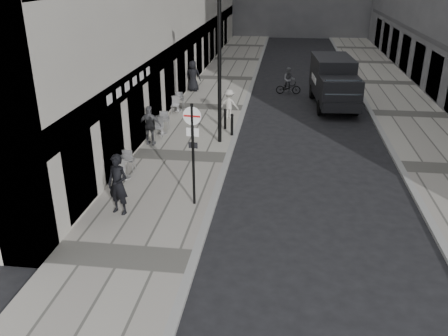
# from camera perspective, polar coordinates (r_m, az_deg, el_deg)

# --- Properties ---
(ground) EXTENTS (120.00, 120.00, 0.00)m
(ground) POSITION_cam_1_polar(r_m,az_deg,el_deg) (11.12, -6.53, -19.40)
(ground) COLOR black
(ground) RESTS_ON ground
(sidewalk) EXTENTS (4.00, 60.00, 0.12)m
(sidewalk) POSITION_cam_1_polar(r_m,az_deg,el_deg) (27.29, -1.77, 7.28)
(sidewalk) COLOR #A29F93
(sidewalk) RESTS_ON ground
(far_sidewalk) EXTENTS (4.00, 60.00, 0.12)m
(far_sidewalk) POSITION_cam_1_polar(r_m,az_deg,el_deg) (27.79, 21.36, 5.99)
(far_sidewalk) COLOR #A29F93
(far_sidewalk) RESTS_ON ground
(walking_man) EXTENTS (0.85, 0.69, 2.00)m
(walking_man) POSITION_cam_1_polar(r_m,az_deg,el_deg) (15.39, -12.64, -1.95)
(walking_man) COLOR black
(walking_man) RESTS_ON sidewalk
(sign_post) EXTENTS (0.59, 0.12, 3.46)m
(sign_post) POSITION_cam_1_polar(r_m,az_deg,el_deg) (15.18, -3.78, 3.21)
(sign_post) COLOR black
(sign_post) RESTS_ON sidewalk
(lamppost) EXTENTS (0.29, 0.29, 6.51)m
(lamppost) POSITION_cam_1_polar(r_m,az_deg,el_deg) (20.72, -0.55, 12.66)
(lamppost) COLOR black
(lamppost) RESTS_ON sidewalk
(bollard_near) EXTENTS (0.13, 0.13, 0.98)m
(bollard_near) POSITION_cam_1_polar(r_m,az_deg,el_deg) (22.35, 0.96, 5.16)
(bollard_near) COLOR black
(bollard_near) RESTS_ON sidewalk
(bollard_far) EXTENTS (0.13, 0.13, 0.96)m
(bollard_far) POSITION_cam_1_polar(r_m,az_deg,el_deg) (23.25, 0.14, 5.85)
(bollard_far) COLOR black
(bollard_far) RESTS_ON sidewalk
(panel_van) EXTENTS (2.56, 5.87, 2.69)m
(panel_van) POSITION_cam_1_polar(r_m,az_deg,el_deg) (28.27, 13.06, 10.30)
(panel_van) COLOR black
(panel_van) RESTS_ON ground
(cyclist) EXTENTS (1.58, 0.64, 1.67)m
(cyclist) POSITION_cam_1_polar(r_m,az_deg,el_deg) (30.68, 7.78, 10.01)
(cyclist) COLOR black
(cyclist) RESTS_ON ground
(pedestrian_a) EXTENTS (1.07, 0.52, 1.78)m
(pedestrian_a) POSITION_cam_1_polar(r_m,az_deg,el_deg) (21.27, -8.88, 5.07)
(pedestrian_a) COLOR #4D4D51
(pedestrian_a) RESTS_ON sidewalk
(pedestrian_b) EXTENTS (1.11, 0.81, 1.55)m
(pedestrian_b) POSITION_cam_1_polar(r_m,az_deg,el_deg) (24.86, 0.64, 7.71)
(pedestrian_b) COLOR #B3B0A6
(pedestrian_b) RESTS_ON sidewalk
(pedestrian_c) EXTENTS (0.98, 0.67, 1.94)m
(pedestrian_c) POSITION_cam_1_polar(r_m,az_deg,el_deg) (30.66, -3.75, 10.99)
(pedestrian_c) COLOR black
(pedestrian_c) RESTS_ON sidewalk
(cafe_table_near) EXTENTS (0.73, 1.65, 0.94)m
(cafe_table_near) POSITION_cam_1_polar(r_m,az_deg,el_deg) (18.14, -11.93, 0.23)
(cafe_table_near) COLOR silver
(cafe_table_near) RESTS_ON sidewalk
(cafe_table_mid) EXTENTS (0.73, 1.65, 0.94)m
(cafe_table_mid) POSITION_cam_1_polar(r_m,az_deg,el_deg) (26.47, -5.60, 7.88)
(cafe_table_mid) COLOR silver
(cafe_table_mid) RESTS_ON sidewalk
(cafe_table_far) EXTENTS (0.76, 1.70, 0.97)m
(cafe_table_far) POSITION_cam_1_polar(r_m,az_deg,el_deg) (22.73, -7.50, 5.28)
(cafe_table_far) COLOR silver
(cafe_table_far) RESTS_ON sidewalk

